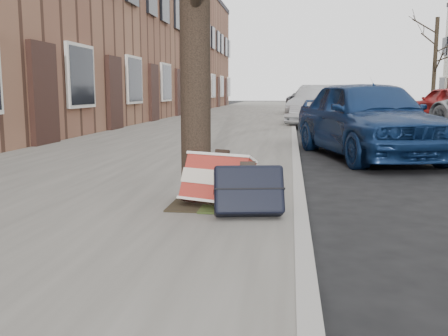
# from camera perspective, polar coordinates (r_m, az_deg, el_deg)

# --- Properties ---
(near_sidewalk) EXTENTS (5.00, 70.00, 0.12)m
(near_sidewalk) POSITION_cam_1_polar(r_m,az_deg,el_deg) (18.49, 0.25, 5.36)
(near_sidewalk) COLOR slate
(near_sidewalk) RESTS_ON ground
(house_near) EXTENTS (6.80, 40.00, 7.00)m
(house_near) POSITION_cam_1_polar(r_m,az_deg,el_deg) (21.12, -16.03, 14.80)
(house_near) COLOR brown
(house_near) RESTS_ON ground
(dirt_patch) EXTENTS (0.85, 0.85, 0.02)m
(dirt_patch) POSITION_cam_1_polar(r_m,az_deg,el_deg) (4.67, -0.57, -3.92)
(dirt_patch) COLOR black
(dirt_patch) RESTS_ON near_sidewalk
(suitcase_red) EXTENTS (0.71, 0.54, 0.48)m
(suitcase_red) POSITION_cam_1_polar(r_m,az_deg,el_deg) (4.47, -0.79, -1.42)
(suitcase_red) COLOR maroon
(suitcase_red) RESTS_ON near_sidewalk
(suitcase_navy) EXTENTS (0.62, 0.43, 0.45)m
(suitcase_navy) POSITION_cam_1_polar(r_m,az_deg,el_deg) (4.13, 2.83, -2.53)
(suitcase_navy) COLOR black
(suitcase_navy) RESTS_ON near_sidewalk
(car_near_front) EXTENTS (2.61, 4.35, 1.39)m
(car_near_front) POSITION_cam_1_polar(r_m,az_deg,el_deg) (9.10, 16.06, 5.52)
(car_near_front) COLOR navy
(car_near_front) RESTS_ON ground
(car_near_mid) EXTENTS (2.47, 4.39, 1.37)m
(car_near_mid) POSITION_cam_1_polar(r_m,az_deg,el_deg) (16.97, 11.15, 7.01)
(car_near_mid) COLOR #A4A8AC
(car_near_mid) RESTS_ON ground
(car_near_back) EXTENTS (2.65, 5.24, 1.42)m
(car_near_back) POSITION_cam_1_polar(r_m,az_deg,el_deg) (24.49, 10.13, 7.57)
(car_near_back) COLOR #323236
(car_near_back) RESTS_ON ground
(car_far_back) EXTENTS (2.56, 4.31, 1.37)m
(car_far_back) POSITION_cam_1_polar(r_m,az_deg,el_deg) (21.41, 24.16, 6.74)
(car_far_back) COLOR maroon
(car_far_back) RESTS_ON ground
(tree_far_c) EXTENTS (0.24, 0.24, 5.39)m
(tree_far_c) POSITION_cam_1_polar(r_m,az_deg,el_deg) (33.10, 22.95, 10.95)
(tree_far_c) COLOR black
(tree_far_c) RESTS_ON far_sidewalk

